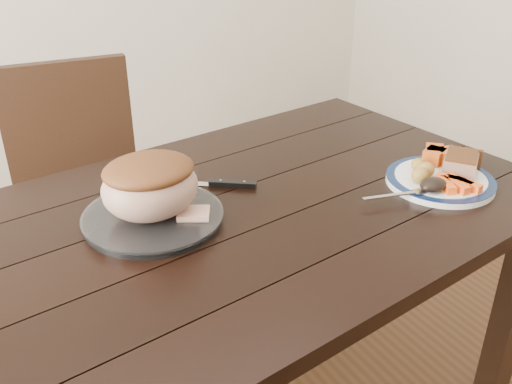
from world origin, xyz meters
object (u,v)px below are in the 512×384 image
fork (403,194)px  roast_joint (150,188)px  chair_far (82,190)px  serving_platter (153,219)px  carving_knife (217,183)px  pork_slice (460,164)px  dinner_plate (440,181)px  dining_table (222,250)px

fork → roast_joint: (-0.55, 0.21, 0.07)m
chair_far → serving_platter: (0.01, -0.68, 0.23)m
fork → carving_knife: (-0.34, 0.30, -0.01)m
pork_slice → carving_knife: 0.62m
dinner_plate → serving_platter: (-0.70, 0.19, 0.00)m
pork_slice → roast_joint: 0.78m
fork → roast_joint: roast_joint is taller
serving_platter → fork: bearing=-20.9°
fork → dining_table: bearing=174.2°
carving_knife → chair_far: bearing=146.6°
chair_far → carving_knife: size_ratio=3.46×
dining_table → fork: fork is taller
chair_far → dining_table: bearing=107.7°
chair_far → dinner_plate: size_ratio=3.45×
carving_knife → serving_platter: bearing=-119.9°
chair_far → serving_platter: chair_far is taller
dining_table → fork: 0.45m
chair_far → fork: (0.56, -0.89, 0.25)m
serving_platter → fork: fork is taller
dinner_plate → carving_knife: 0.56m
dinner_plate → roast_joint: (-0.70, 0.19, 0.08)m
carving_knife → dining_table: bearing=-76.1°
pork_slice → carving_knife: (-0.55, 0.28, -0.04)m
roast_joint → pork_slice: bearing=-14.2°
roast_joint → carving_knife: (0.20, 0.09, -0.08)m
dining_table → carving_knife: size_ratio=6.32×
chair_far → carving_knife: chair_far is taller
serving_platter → dinner_plate: bearing=-15.0°
chair_far → pork_slice: (0.77, -0.88, 0.27)m
serving_platter → fork: 0.59m
dining_table → chair_far: 0.77m
serving_platter → dining_table: bearing=-20.6°
dining_table → chair_far: chair_far is taller
roast_joint → carving_knife: size_ratio=0.79×
dining_table → dinner_plate: (0.55, -0.13, 0.10)m
fork → pork_slice: bearing=20.2°
roast_joint → dining_table: bearing=-20.6°
serving_platter → carving_knife: (0.20, 0.09, -0.00)m
dining_table → roast_joint: bearing=159.4°
serving_platter → pork_slice: 0.78m
dinner_plate → fork: fork is taller
chair_far → carving_knife: (0.21, -0.60, 0.23)m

